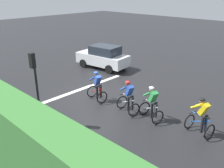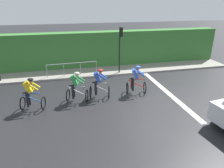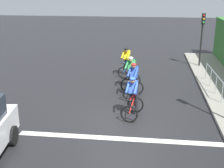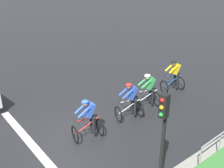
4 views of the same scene
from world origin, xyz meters
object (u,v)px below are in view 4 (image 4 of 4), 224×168
cyclist_lead (174,77)px  traffic_light_near_crossing (163,132)px  cyclist_mid (130,102)px  cyclist_second (148,92)px  cyclist_fourth (88,120)px

cyclist_lead → traffic_light_near_crossing: (4.24, -5.66, 1.43)m
cyclist_lead → cyclist_mid: size_ratio=1.00×
cyclist_second → cyclist_fourth: 3.42m
cyclist_fourth → traffic_light_near_crossing: size_ratio=0.50×
traffic_light_near_crossing → cyclist_lead: bearing=126.9°
cyclist_fourth → cyclist_lead: bearing=97.0°
cyclist_lead → cyclist_second: 2.25m
cyclist_mid → traffic_light_near_crossing: traffic_light_near_crossing is taller
cyclist_second → cyclist_fourth: bearing=-85.3°
cyclist_second → cyclist_fourth: (0.28, -3.40, 0.00)m
cyclist_lead → cyclist_fourth: same height
cyclist_mid → cyclist_fourth: bearing=-87.8°
cyclist_second → traffic_light_near_crossing: (3.84, -3.45, 1.43)m
cyclist_lead → traffic_light_near_crossing: size_ratio=0.50×
cyclist_mid → cyclist_fourth: same height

